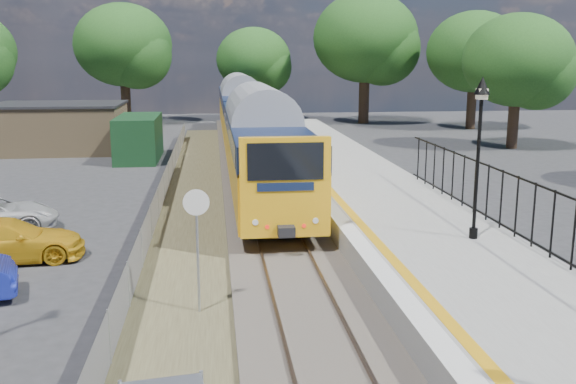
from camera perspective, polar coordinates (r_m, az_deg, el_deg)
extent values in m
plane|color=#2D2D30|center=(12.74, 3.63, -16.22)|extent=(120.00, 120.00, 0.00)
cube|color=#473F38|center=(21.96, -1.03, -3.72)|extent=(3.40, 80.00, 0.20)
cube|color=#4C472D|center=(19.98, -8.79, -5.66)|extent=(2.60, 70.00, 0.06)
cube|color=brown|center=(21.87, -2.91, -3.48)|extent=(0.07, 80.00, 0.14)
cube|color=brown|center=(22.01, 0.84, -3.37)|extent=(0.07, 80.00, 0.14)
cube|color=gray|center=(20.81, 11.14, -3.83)|extent=(5.00, 70.00, 0.90)
cube|color=silver|center=(20.13, 5.07, -2.85)|extent=(0.50, 70.00, 0.01)
cube|color=#EBA514|center=(20.24, 6.46, -2.80)|extent=(0.30, 70.00, 0.01)
cylinder|color=black|center=(19.23, 16.15, -3.53)|extent=(0.24, 0.24, 0.30)
cylinder|color=black|center=(18.84, 16.47, 1.91)|extent=(0.10, 0.10, 3.70)
cube|color=black|center=(18.62, 16.82, 7.83)|extent=(0.08, 0.08, 0.30)
cube|color=beige|center=(18.61, 16.85, 8.35)|extent=(0.26, 0.26, 0.30)
cone|color=black|center=(18.60, 16.89, 9.05)|extent=(0.44, 0.44, 0.50)
cube|color=#907651|center=(44.41, -19.67, 5.34)|extent=(8.00, 6.00, 3.00)
cube|color=black|center=(44.28, -19.80, 7.33)|extent=(8.20, 6.20, 0.15)
cube|color=#163C1D|center=(39.58, -13.11, 4.72)|extent=(2.40, 6.00, 2.60)
cylinder|color=#332319|center=(61.70, -14.20, 7.70)|extent=(0.88, 0.88, 3.85)
ellipsoid|color=#214D19|center=(61.58, -14.45, 12.55)|extent=(8.80, 8.80, 7.48)
cylinder|color=#332319|center=(63.34, -3.02, 7.82)|extent=(0.72, 0.72, 3.15)
ellipsoid|color=#214D19|center=(63.19, -3.07, 11.69)|extent=(7.20, 7.20, 6.12)
cylinder|color=#332319|center=(60.84, 6.76, 8.08)|extent=(0.96, 0.96, 4.20)
ellipsoid|color=#214D19|center=(60.74, 6.89, 13.45)|extent=(9.60, 9.60, 8.16)
cylinder|color=#332319|center=(57.62, 15.97, 7.16)|extent=(0.80, 0.80, 3.50)
ellipsoid|color=#214D19|center=(57.47, 16.25, 11.88)|extent=(8.00, 8.00, 6.80)
cylinder|color=#332319|center=(45.92, 19.36, 5.65)|extent=(0.72, 0.72, 3.15)
ellipsoid|color=#214D19|center=(45.70, 19.73, 10.98)|extent=(7.20, 7.20, 6.12)
cube|color=#EBA514|center=(28.89, -2.51, 3.26)|extent=(2.80, 20.00, 1.90)
cube|color=#101C3B|center=(28.72, -2.53, 5.83)|extent=(2.82, 20.00, 0.90)
cube|color=black|center=(28.72, -2.53, 5.83)|extent=(2.82, 18.00, 0.70)
cube|color=black|center=(29.09, -2.49, 0.96)|extent=(2.00, 18.00, 0.45)
cube|color=#EBA514|center=(49.32, -4.29, 6.80)|extent=(2.80, 20.00, 1.90)
cube|color=#101C3B|center=(49.23, -4.32, 8.30)|extent=(2.82, 20.00, 0.90)
cube|color=black|center=(49.23, -4.32, 8.30)|extent=(2.82, 18.00, 0.70)
cube|color=black|center=(49.44, -4.27, 5.43)|extent=(2.00, 18.00, 0.45)
cube|color=black|center=(18.63, -0.21, 2.73)|extent=(2.24, 0.04, 1.10)
cylinder|color=#999EA3|center=(15.26, -8.01, -5.91)|extent=(0.06, 0.06, 2.74)
cylinder|color=silver|center=(14.86, -8.17, -0.93)|extent=(0.61, 0.03, 0.61)
imported|color=gold|center=(20.94, -23.76, -3.98)|extent=(4.69, 2.44, 1.30)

